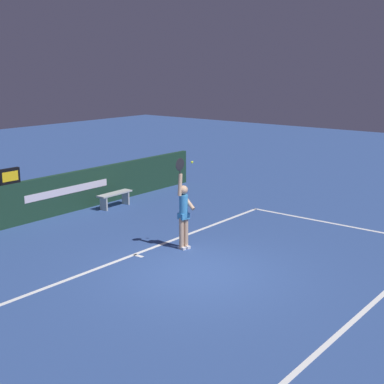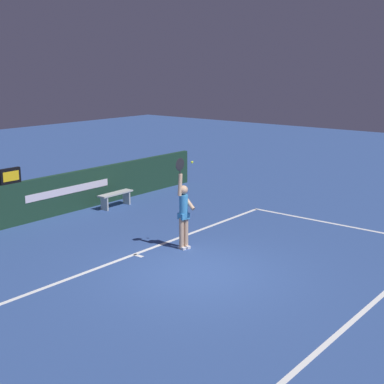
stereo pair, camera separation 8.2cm
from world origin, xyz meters
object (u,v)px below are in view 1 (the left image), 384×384
object	(u,v)px
speed_display	(9,176)
courtside_bench_near	(115,196)
tennis_player	(184,211)
tennis_ball	(192,162)

from	to	relation	value
speed_display	courtside_bench_near	xyz separation A→B (m)	(3.57, -0.74, -1.19)
tennis_player	courtside_bench_near	distance (m)	5.06
speed_display	tennis_ball	size ratio (longest dim) A/B	10.33
speed_display	tennis_player	size ratio (longest dim) A/B	0.28
speed_display	courtside_bench_near	size ratio (longest dim) A/B	0.49
courtside_bench_near	tennis_ball	bearing A→B (deg)	-109.85
tennis_player	courtside_bench_near	xyz separation A→B (m)	(1.90, 4.64, -0.65)
speed_display	tennis_player	world-z (taller)	tennis_player
speed_display	tennis_player	xyz separation A→B (m)	(1.68, -5.38, -0.54)
speed_display	courtside_bench_near	world-z (taller)	speed_display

